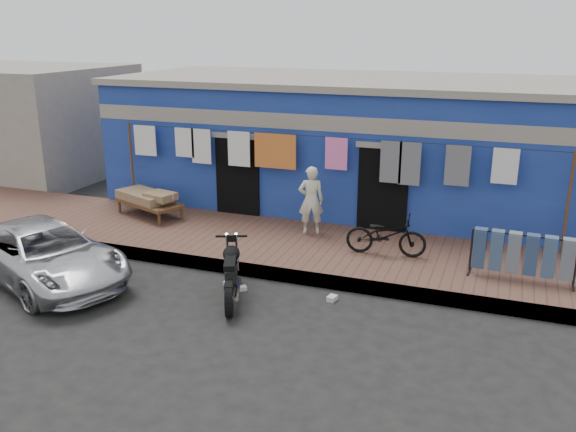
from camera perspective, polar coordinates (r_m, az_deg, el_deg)
The scene contains 15 objects.
ground at distance 10.28m, azimuth -3.93°, elevation -9.28°, with size 80.00×80.00×0.00m, color black.
sidewalk at distance 12.79m, azimuth 1.56°, elevation -3.13°, with size 28.00×3.00×0.25m, color brown.
curb at distance 11.53m, azimuth -0.78°, elevation -5.50°, with size 28.00×0.10×0.25m, color gray.
building at distance 16.08m, azimuth 6.24°, elevation 6.81°, with size 12.20×5.20×3.36m.
neighbor_left at distance 21.55m, azimuth -23.69°, elevation 8.18°, with size 6.00×5.00×3.40m, color #9E9384.
clothesline at distance 13.60m, azimuth 1.60°, elevation 5.54°, with size 10.06×0.06×2.10m.
car at distance 12.25m, azimuth -21.86°, elevation -3.19°, with size 1.82×4.00×1.13m, color silver.
seated_person at distance 13.17m, azimuth 2.17°, elevation 1.49°, with size 0.54×0.36×1.50m, color beige.
bicycle at distance 12.14m, azimuth 9.18°, elevation -1.34°, with size 0.55×1.56×1.01m, color black.
motorcycle at distance 10.67m, azimuth -5.37°, elevation -5.22°, with size 1.13×1.70×1.04m, color black, non-canonical shape.
charpoy at distance 14.88m, azimuth -12.82°, elevation 1.13°, with size 1.99×1.46×0.61m, color brown, non-canonical shape.
jeans_rack at distance 11.62m, azimuth 21.07°, elevation -3.50°, with size 1.87×0.45×0.89m, color black, non-canonical shape.
litter_a at distance 11.19m, azimuth -4.34°, elevation -6.77°, with size 0.17×0.13×0.07m, color silver.
litter_b at distance 10.78m, azimuth 4.14°, elevation -7.69°, with size 0.18×0.14×0.09m, color silver.
litter_c at distance 11.46m, azimuth -5.63°, elevation -6.22°, with size 0.17×0.14×0.07m, color silver.
Camera 1 is at (3.84, -8.35, 4.60)m, focal length 38.00 mm.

